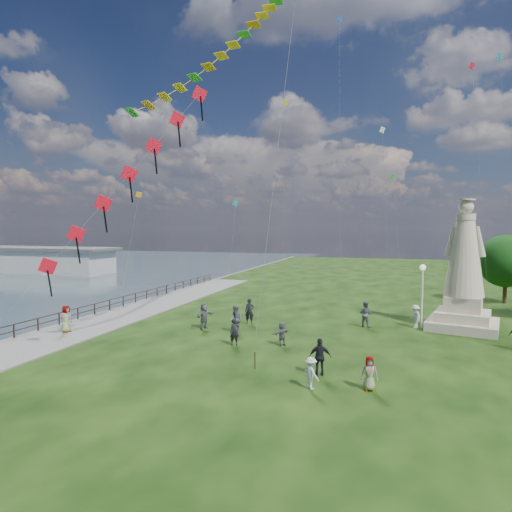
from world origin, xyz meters
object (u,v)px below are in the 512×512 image
(pier_pavilion, at_px, (35,259))
(lamppost, at_px, (422,282))
(statue, at_px, (464,280))
(person_10, at_px, (66,320))
(person_1, at_px, (236,319))
(person_4, at_px, (369,373))
(person_5, at_px, (204,316))
(person_7, at_px, (365,314))
(person_6, at_px, (250,311))
(person_2, at_px, (311,373))
(person_0, at_px, (235,332))
(person_11, at_px, (282,334))
(person_3, at_px, (320,357))
(person_8, at_px, (415,316))

(pier_pavilion, xyz_separation_m, lamppost, (61.33, -26.63, 1.50))
(pier_pavilion, relative_size, statue, 3.23)
(person_10, bearing_deg, person_1, -75.07)
(statue, xyz_separation_m, person_4, (-5.89, -14.07, -2.75))
(person_5, height_order, person_7, person_7)
(person_6, bearing_deg, person_2, -74.77)
(person_6, bearing_deg, person_7, -4.19)
(person_4, bearing_deg, lamppost, 67.93)
(person_0, distance_m, person_11, 2.93)
(person_2, relative_size, person_3, 0.78)
(lamppost, relative_size, person_6, 2.41)
(person_1, relative_size, person_7, 0.98)
(pier_pavilion, relative_size, person_5, 15.88)
(pier_pavilion, height_order, person_6, pier_pavilion)
(person_2, bearing_deg, person_0, -6.24)
(lamppost, bearing_deg, person_6, -168.67)
(person_4, relative_size, person_11, 1.04)
(lamppost, bearing_deg, person_3, -114.03)
(person_1, relative_size, person_8, 1.13)
(person_4, bearing_deg, person_6, 120.66)
(lamppost, xyz_separation_m, person_1, (-12.41, -5.37, -2.39))
(person_2, relative_size, person_5, 0.76)
(lamppost, distance_m, person_0, 14.38)
(statue, bearing_deg, person_3, -109.53)
(person_3, distance_m, person_11, 5.64)
(pier_pavilion, xyz_separation_m, person_4, (58.24, -40.20, -1.07))
(statue, height_order, person_1, statue)
(person_11, bearing_deg, pier_pavilion, -93.15)
(person_3, height_order, person_10, person_10)
(person_4, relative_size, person_8, 0.91)
(person_7, bearing_deg, person_5, 40.90)
(person_0, bearing_deg, person_10, 148.69)
(person_7, bearing_deg, lamppost, -146.38)
(person_5, bearing_deg, statue, -53.72)
(lamppost, relative_size, person_3, 2.50)
(person_1, bearing_deg, person_6, 115.48)
(person_8, bearing_deg, person_4, -39.47)
(statue, bearing_deg, pier_pavilion, 171.19)
(person_4, height_order, person_11, person_4)
(person_1, height_order, person_4, person_1)
(pier_pavilion, bearing_deg, person_1, -33.19)
(lamppost, bearing_deg, person_4, -102.83)
(pier_pavilion, height_order, lamppost, lamppost)
(person_0, bearing_deg, person_2, -79.36)
(person_1, height_order, person_10, person_1)
(person_2, bearing_deg, person_5, -5.84)
(person_7, relative_size, person_10, 1.04)
(person_3, distance_m, person_7, 11.52)
(person_3, bearing_deg, person_1, -59.36)
(person_3, relative_size, person_11, 1.26)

